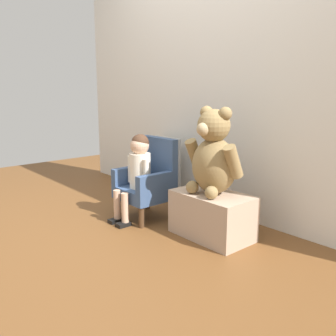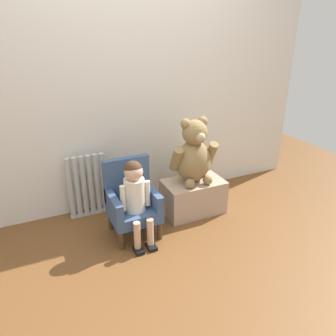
{
  "view_description": "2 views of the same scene",
  "coord_description": "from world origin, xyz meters",
  "px_view_note": "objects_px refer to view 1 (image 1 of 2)",
  "views": [
    {
      "loc": [
        2.16,
        -1.3,
        1.06
      ],
      "look_at": [
        0.07,
        0.5,
        0.46
      ],
      "focal_mm": 40.0,
      "sensor_mm": 36.0,
      "label": 1
    },
    {
      "loc": [
        -0.93,
        -1.81,
        1.67
      ],
      "look_at": [
        0.14,
        0.52,
        0.54
      ],
      "focal_mm": 35.0,
      "sensor_mm": 36.0,
      "label": 2
    }
  ],
  "objects_px": {
    "radiator": "(167,169)",
    "child_armchair": "(149,181)",
    "child_figure": "(138,165)",
    "low_bench": "(212,215)",
    "large_teddy_bear": "(214,156)"
  },
  "relations": [
    {
      "from": "radiator",
      "to": "child_armchair",
      "type": "bearing_deg",
      "value": -57.27
    },
    {
      "from": "child_armchair",
      "to": "child_figure",
      "type": "relative_size",
      "value": 0.94
    },
    {
      "from": "child_armchair",
      "to": "low_bench",
      "type": "relative_size",
      "value": 1.15
    },
    {
      "from": "child_armchair",
      "to": "radiator",
      "type": "bearing_deg",
      "value": 122.73
    },
    {
      "from": "radiator",
      "to": "large_teddy_bear",
      "type": "relative_size",
      "value": 0.98
    },
    {
      "from": "radiator",
      "to": "low_bench",
      "type": "xyz_separation_m",
      "value": [
        0.92,
        -0.36,
        -0.14
      ]
    },
    {
      "from": "large_teddy_bear",
      "to": "low_bench",
      "type": "bearing_deg",
      "value": -50.16
    },
    {
      "from": "child_figure",
      "to": "low_bench",
      "type": "bearing_deg",
      "value": 16.14
    },
    {
      "from": "child_armchair",
      "to": "large_teddy_bear",
      "type": "bearing_deg",
      "value": 7.47
    },
    {
      "from": "radiator",
      "to": "large_teddy_bear",
      "type": "xyz_separation_m",
      "value": [
        0.91,
        -0.36,
        0.29
      ]
    },
    {
      "from": "child_figure",
      "to": "large_teddy_bear",
      "type": "bearing_deg",
      "value": 16.83
    },
    {
      "from": "child_figure",
      "to": "large_teddy_bear",
      "type": "distance_m",
      "value": 0.68
    },
    {
      "from": "low_bench",
      "to": "large_teddy_bear",
      "type": "xyz_separation_m",
      "value": [
        -0.01,
        0.01,
        0.43
      ]
    },
    {
      "from": "low_bench",
      "to": "large_teddy_bear",
      "type": "relative_size",
      "value": 0.93
    },
    {
      "from": "radiator",
      "to": "large_teddy_bear",
      "type": "height_order",
      "value": "large_teddy_bear"
    }
  ]
}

